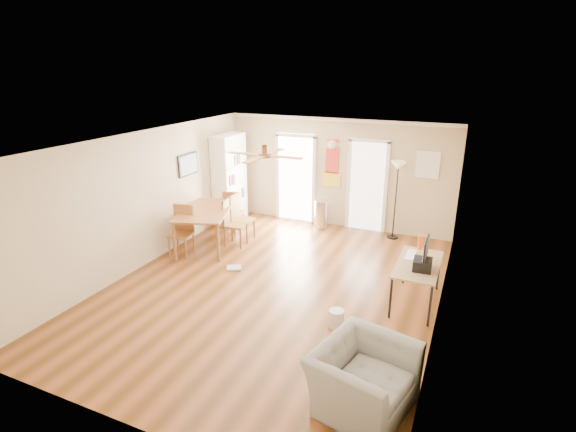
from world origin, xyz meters
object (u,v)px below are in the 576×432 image
at_px(bookshelf, 229,179).
at_px(dining_chair_far, 234,211).
at_px(dining_table, 206,228).
at_px(computer_desk, 416,283).
at_px(armchair, 363,378).
at_px(dining_chair_right_b, 236,223).
at_px(dining_chair_near, 181,232).
at_px(torchiere_lamp, 395,201).
at_px(trash_can, 321,214).
at_px(printer, 423,264).
at_px(dining_chair_right_a, 243,218).
at_px(wastebasket_a, 336,318).

bearing_deg(bookshelf, dining_chair_far, -67.00).
height_order(dining_table, computer_desk, dining_table).
relative_size(bookshelf, armchair, 1.91).
height_order(dining_chair_right_b, dining_chair_near, dining_chair_near).
bearing_deg(torchiere_lamp, computer_desk, -71.99).
bearing_deg(dining_chair_near, armchair, -40.88).
height_order(trash_can, printer, printer).
distance_m(dining_chair_right_a, printer, 4.32).
distance_m(trash_can, printer, 3.99).
bearing_deg(dining_chair_right_b, printer, -113.28).
distance_m(dining_chair_right_a, torchiere_lamp, 3.42).
bearing_deg(dining_chair_far, armchair, 117.15).
height_order(dining_table, dining_chair_far, dining_chair_far).
bearing_deg(printer, dining_chair_far, 154.11).
xyz_separation_m(bookshelf, dining_table, (0.36, -1.63, -0.67)).
xyz_separation_m(dining_chair_right_a, armchair, (3.75, -3.91, -0.15)).
bearing_deg(printer, dining_table, 166.50).
xyz_separation_m(computer_desk, printer, (0.08, -0.20, 0.44)).
bearing_deg(bookshelf, printer, -40.99).
height_order(printer, armchair, printer).
relative_size(dining_chair_right_b, torchiere_lamp, 0.58).
relative_size(dining_table, dining_chair_right_b, 1.64).
relative_size(computer_desk, printer, 4.07).
bearing_deg(dining_chair_right_b, dining_chair_near, 134.59).
relative_size(trash_can, printer, 2.11).
bearing_deg(dining_table, computer_desk, -8.14).
distance_m(dining_table, printer, 4.69).
bearing_deg(dining_table, dining_chair_near, -107.35).
xyz_separation_m(bookshelf, trash_can, (2.26, 0.42, -0.74)).
relative_size(computer_desk, armchair, 1.17).
bearing_deg(dining_table, wastebasket_a, -27.44).
xyz_separation_m(dining_chair_right_a, computer_desk, (3.97, -1.29, -0.16)).
distance_m(dining_chair_right_a, dining_chair_right_b, 0.32).
xyz_separation_m(dining_chair_near, armchair, (4.49, -2.64, -0.15)).
relative_size(bookshelf, printer, 6.62).
bearing_deg(bookshelf, trash_can, -3.91).
height_order(dining_chair_right_a, trash_can, dining_chair_right_a).
distance_m(bookshelf, dining_table, 1.80).
xyz_separation_m(dining_table, printer, (4.60, -0.84, 0.38)).
bearing_deg(torchiere_lamp, bookshelf, -173.14).
relative_size(dining_chair_right_b, trash_can, 1.48).
relative_size(bookshelf, dining_chair_far, 2.17).
bearing_deg(dining_chair_far, dining_chair_right_a, 121.69).
bearing_deg(dining_table, dining_chair_right_b, 30.41).
height_order(trash_can, computer_desk, computer_desk).
xyz_separation_m(dining_chair_right_b, armchair, (3.75, -3.58, -0.14)).
relative_size(trash_can, wastebasket_a, 2.56).
xyz_separation_m(bookshelf, printer, (4.96, -2.48, -0.29)).
height_order(dining_table, dining_chair_right_b, dining_chair_right_b).
relative_size(dining_chair_far, trash_can, 1.44).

